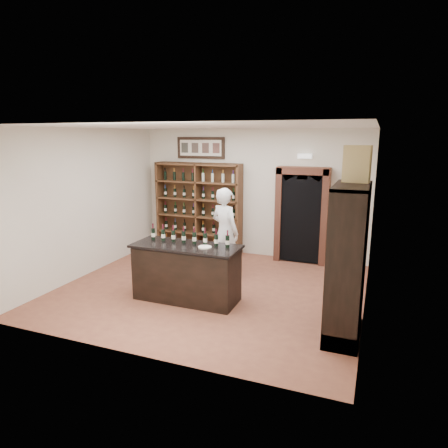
{
  "coord_description": "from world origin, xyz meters",
  "views": [
    {
      "loc": [
        2.82,
        -6.55,
        2.85
      ],
      "look_at": [
        0.15,
        0.3,
        1.21
      ],
      "focal_mm": 32.0,
      "sensor_mm": 36.0,
      "label": 1
    }
  ],
  "objects_px": {
    "tasting_counter": "(187,273)",
    "wine_crate": "(357,164)",
    "wine_shelf": "(199,207)",
    "counter_bottle_0": "(153,234)",
    "shopkeeper": "(225,232)",
    "side_cabinet": "(348,286)"
  },
  "relations": [
    {
      "from": "tasting_counter",
      "to": "wine_crate",
      "type": "xyz_separation_m",
      "value": [
        2.71,
        -0.03,
        1.96
      ]
    },
    {
      "from": "side_cabinet",
      "to": "shopkeeper",
      "type": "distance_m",
      "value": 3.1
    },
    {
      "from": "wine_shelf",
      "to": "wine_crate",
      "type": "distance_m",
      "value": 5.02
    },
    {
      "from": "wine_shelf",
      "to": "tasting_counter",
      "type": "distance_m",
      "value": 3.19
    },
    {
      "from": "counter_bottle_0",
      "to": "shopkeeper",
      "type": "distance_m",
      "value": 1.6
    },
    {
      "from": "tasting_counter",
      "to": "side_cabinet",
      "type": "xyz_separation_m",
      "value": [
        2.72,
        -0.3,
        0.26
      ]
    },
    {
      "from": "wine_shelf",
      "to": "counter_bottle_0",
      "type": "distance_m",
      "value": 2.84
    },
    {
      "from": "wine_shelf",
      "to": "shopkeeper",
      "type": "relative_size",
      "value": 1.2
    },
    {
      "from": "tasting_counter",
      "to": "shopkeeper",
      "type": "relative_size",
      "value": 1.03
    },
    {
      "from": "wine_shelf",
      "to": "side_cabinet",
      "type": "relative_size",
      "value": 1.0
    },
    {
      "from": "tasting_counter",
      "to": "wine_crate",
      "type": "relative_size",
      "value": 3.63
    },
    {
      "from": "side_cabinet",
      "to": "counter_bottle_0",
      "type": "bearing_deg",
      "value": 173.06
    },
    {
      "from": "shopkeeper",
      "to": "wine_crate",
      "type": "height_order",
      "value": "wine_crate"
    },
    {
      "from": "wine_crate",
      "to": "shopkeeper",
      "type": "bearing_deg",
      "value": 159.62
    },
    {
      "from": "counter_bottle_0",
      "to": "wine_crate",
      "type": "distance_m",
      "value": 3.69
    },
    {
      "from": "tasting_counter",
      "to": "shopkeeper",
      "type": "bearing_deg",
      "value": 83.49
    },
    {
      "from": "counter_bottle_0",
      "to": "shopkeeper",
      "type": "height_order",
      "value": "shopkeeper"
    },
    {
      "from": "counter_bottle_0",
      "to": "wine_crate",
      "type": "xyz_separation_m",
      "value": [
        3.43,
        -0.15,
        1.35
      ]
    },
    {
      "from": "wine_shelf",
      "to": "tasting_counter",
      "type": "xyz_separation_m",
      "value": [
        1.1,
        -2.93,
        -0.61
      ]
    },
    {
      "from": "side_cabinet",
      "to": "wine_shelf",
      "type": "bearing_deg",
      "value": 139.79
    },
    {
      "from": "wine_shelf",
      "to": "counter_bottle_0",
      "type": "height_order",
      "value": "wine_shelf"
    },
    {
      "from": "wine_shelf",
      "to": "shopkeeper",
      "type": "xyz_separation_m",
      "value": [
        1.26,
        -1.49,
        -0.18
      ]
    }
  ]
}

